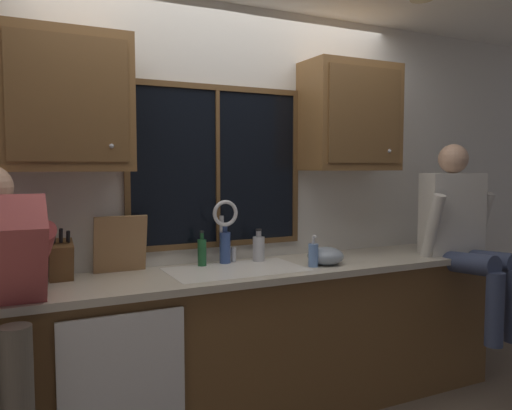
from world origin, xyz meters
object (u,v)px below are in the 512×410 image
object	(u,v)px
person_sitting_on_counter	(463,229)
soap_dispenser	(313,255)
mixing_bowl	(326,256)
knife_block	(61,261)
bottle_tall_clear	(259,248)
bottle_amber_small	(225,247)
cutting_board	(120,244)
bottle_green_glass	(202,252)

from	to	relation	value
person_sitting_on_counter	soap_dispenser	bearing A→B (deg)	172.78
mixing_bowl	soap_dispenser	distance (m)	0.12
mixing_bowl	person_sitting_on_counter	bearing A→B (deg)	-10.12
person_sitting_on_counter	knife_block	distance (m)	2.55
knife_block	soap_dispenser	world-z (taller)	knife_block
person_sitting_on_counter	bottle_tall_clear	distance (m)	1.40
bottle_amber_small	cutting_board	bearing A→B (deg)	179.07
person_sitting_on_counter	soap_dispenser	distance (m)	1.12
soap_dispenser	bottle_green_glass	bearing A→B (deg)	151.98
knife_block	mixing_bowl	xyz separation A→B (m)	(1.52, -0.22, -0.06)
cutting_board	mixing_bowl	size ratio (longest dim) A/B	1.49
person_sitting_on_counter	knife_block	world-z (taller)	person_sitting_on_counter
person_sitting_on_counter	cutting_board	xyz separation A→B (m)	(-2.18, 0.49, -0.02)
soap_dispenser	bottle_tall_clear	distance (m)	0.38
bottle_tall_clear	bottle_amber_small	bearing A→B (deg)	172.65
mixing_bowl	soap_dispenser	size ratio (longest dim) A/B	1.15
bottle_tall_clear	cutting_board	bearing A→B (deg)	177.41
mixing_bowl	bottle_tall_clear	size ratio (longest dim) A/B	1.08
mixing_bowl	bottle_tall_clear	xyz separation A→B (m)	(-0.33, 0.27, 0.03)
cutting_board	bottle_tall_clear	xyz separation A→B (m)	(0.86, -0.04, -0.08)
cutting_board	bottle_green_glass	size ratio (longest dim) A/B	1.54
knife_block	bottle_tall_clear	bearing A→B (deg)	2.25
bottle_tall_clear	bottle_green_glass	bearing A→B (deg)	178.35
person_sitting_on_counter	cutting_board	bearing A→B (deg)	167.46
cutting_board	bottle_amber_small	world-z (taller)	cutting_board
person_sitting_on_counter	mixing_bowl	bearing A→B (deg)	169.88
knife_block	bottle_amber_small	size ratio (longest dim) A/B	1.25
mixing_bowl	bottle_amber_small	size ratio (longest dim) A/B	0.87
knife_block	cutting_board	xyz separation A→B (m)	(0.33, 0.09, 0.05)
soap_dispenser	bottle_tall_clear	world-z (taller)	bottle_tall_clear
mixing_bowl	bottle_green_glass	bearing A→B (deg)	158.44
knife_block	person_sitting_on_counter	bearing A→B (deg)	-9.05
knife_block	bottle_green_glass	world-z (taller)	knife_block
person_sitting_on_counter	bottle_amber_small	xyz separation A→B (m)	(-1.54, 0.48, -0.08)
person_sitting_on_counter	bottle_amber_small	size ratio (longest dim) A/B	4.90
person_sitting_on_counter	knife_block	bearing A→B (deg)	170.95
soap_dispenser	bottle_green_glass	xyz separation A→B (m)	(-0.60, 0.32, 0.01)
knife_block	cutting_board	world-z (taller)	cutting_board
mixing_bowl	bottle_tall_clear	bearing A→B (deg)	140.76
mixing_bowl	soap_dispenser	xyz separation A→B (m)	(-0.11, -0.04, 0.02)
soap_dispenser	bottle_tall_clear	bearing A→B (deg)	125.25
knife_block	mixing_bowl	distance (m)	1.54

